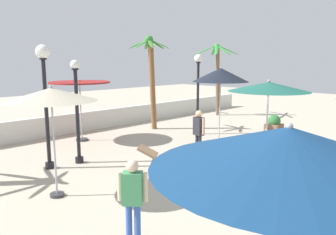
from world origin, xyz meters
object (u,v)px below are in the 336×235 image
patio_umbrella_4 (80,86)px  lamp_post_2 (45,86)px  lounge_chair_0 (289,140)px  lounge_chair_1 (167,159)px  patio_umbrella_1 (269,88)px  palm_tree_0 (217,68)px  patio_umbrella_3 (221,75)px  patio_umbrella_5 (51,95)px  lamp_post_0 (77,107)px  patio_umbrella_0 (288,150)px  guest_0 (199,130)px  palm_tree_2 (151,72)px  lamp_post_1 (198,84)px  seagull_1 (152,45)px  guest_1 (133,195)px  planter (274,124)px

patio_umbrella_4 → lamp_post_2: bearing=-136.3°
lounge_chair_0 → lounge_chair_1: (-5.17, 1.55, 0.01)m
patio_umbrella_1 → palm_tree_0: 11.98m
patio_umbrella_3 → patio_umbrella_5: bearing=-179.6°
lamp_post_0 → patio_umbrella_0: bearing=-105.3°
patio_umbrella_5 → guest_0: 5.32m
palm_tree_2 → lamp_post_2: (-6.51, -2.23, -0.23)m
lamp_post_0 → lamp_post_1: bearing=0.1°
lamp_post_0 → lounge_chair_0: (6.64, -4.35, -1.53)m
patio_umbrella_1 → palm_tree_2: size_ratio=0.64×
palm_tree_2 → lounge_chair_0: bearing=-80.5°
patio_umbrella_3 → lounge_chair_0: size_ratio=1.69×
patio_umbrella_5 → patio_umbrella_1: bearing=-36.9°
lamp_post_1 → lounge_chair_0: size_ratio=1.97×
patio_umbrella_1 → palm_tree_2: bearing=69.8°
lamp_post_2 → patio_umbrella_0: bearing=-98.7°
patio_umbrella_3 → lamp_post_1: lamp_post_1 is taller
lamp_post_0 → seagull_1: 11.18m
patio_umbrella_0 → guest_1: size_ratio=1.74×
patio_umbrella_0 → lounge_chair_1: bearing=56.0°
patio_umbrella_4 → guest_1: (-3.74, -8.13, -1.36)m
patio_umbrella_3 → palm_tree_2: palm_tree_2 is taller
patio_umbrella_0 → lamp_post_0: size_ratio=0.85×
patio_umbrella_1 → patio_umbrella_3: size_ratio=0.92×
palm_tree_2 → lamp_post_0: size_ratio=1.34×
patio_umbrella_5 → lamp_post_2: 2.45m
patio_umbrella_4 → patio_umbrella_5: bearing=-126.6°
patio_umbrella_1 → palm_tree_2: 8.41m
patio_umbrella_0 → guest_0: bearing=46.4°
lamp_post_2 → lounge_chair_0: bearing=-30.5°
lamp_post_2 → lounge_chair_0: size_ratio=2.07×
palm_tree_2 → planter: bearing=-51.0°
lounge_chair_1 → planter: size_ratio=2.12×
patio_umbrella_0 → patio_umbrella_1: size_ratio=1.00×
lamp_post_0 → lounge_chair_1: 3.51m
patio_umbrella_5 → lounge_chair_0: size_ratio=1.50×
planter → patio_umbrella_5: bearing=179.0°
lamp_post_1 → patio_umbrella_3: bearing=-118.7°
lamp_post_0 → guest_1: lamp_post_0 is taller
lounge_chair_1 → guest_1: 4.36m
planter → lounge_chair_0: bearing=-142.9°
patio_umbrella_4 → lounge_chair_1: 5.92m
lamp_post_0 → lamp_post_2: 1.26m
palm_tree_2 → lounge_chair_1: 7.04m
patio_umbrella_5 → guest_0: patio_umbrella_5 is taller
patio_umbrella_3 → guest_1: patio_umbrella_3 is taller
palm_tree_0 → guest_0: 9.94m
patio_umbrella_5 → guest_0: bearing=-5.7°
patio_umbrella_0 → palm_tree_2: bearing=54.0°
patio_umbrella_4 → patio_umbrella_1: bearing=-84.0°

